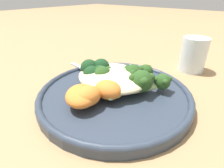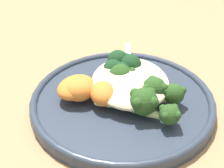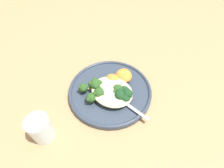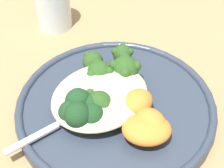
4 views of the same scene
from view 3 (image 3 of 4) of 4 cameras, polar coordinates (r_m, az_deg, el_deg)
ground_plane at (r=0.61m, az=0.72°, el=-3.65°), size 4.00×4.00×0.00m
plate at (r=0.61m, az=-0.74°, el=-2.34°), size 0.29×0.29×0.02m
quinoa_mound at (r=0.58m, az=-0.02°, el=-2.42°), size 0.14×0.12×0.03m
broccoli_stalk_0 at (r=0.60m, az=-7.26°, el=-0.88°), size 0.08×0.11×0.03m
broccoli_stalk_1 at (r=0.59m, az=-5.09°, el=-0.03°), size 0.06×0.08×0.04m
broccoli_stalk_2 at (r=0.58m, az=-5.54°, el=-3.31°), size 0.03×0.12×0.03m
broccoli_stalk_3 at (r=0.58m, az=-3.46°, el=-2.03°), size 0.05×0.11×0.04m
broccoli_stalk_4 at (r=0.59m, az=-1.70°, el=-1.70°), size 0.05×0.07×0.03m
broccoli_stalk_5 at (r=0.58m, az=0.62°, el=-2.39°), size 0.08×0.05×0.03m
broccoli_stalk_6 at (r=0.58m, az=1.10°, el=-1.68°), size 0.08×0.05×0.04m
sweet_potato_chunk_0 at (r=0.63m, az=4.09°, el=2.86°), size 0.08×0.08×0.03m
sweet_potato_chunk_1 at (r=0.63m, az=3.00°, el=3.19°), size 0.04×0.05×0.03m
sweet_potato_chunk_2 at (r=0.62m, az=4.52°, el=2.46°), size 0.05×0.06×0.03m
sweet_potato_chunk_3 at (r=0.61m, az=0.23°, el=1.60°), size 0.05×0.04×0.03m
kale_tuft at (r=0.57m, az=3.67°, el=-3.29°), size 0.06×0.06×0.04m
spoon at (r=0.57m, az=4.50°, el=-6.26°), size 0.12×0.04×0.01m
water_glass at (r=0.54m, az=-22.21°, el=-13.32°), size 0.06×0.06×0.09m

